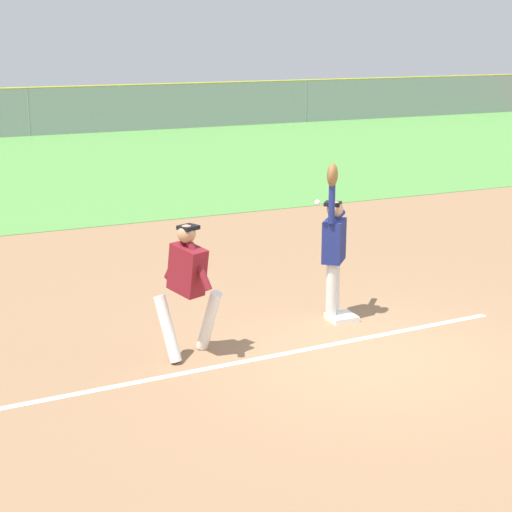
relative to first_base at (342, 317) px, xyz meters
The scene contains 9 objects.
ground_plane 1.32m from the first_base, 106.15° to the right, with size 75.73×75.73×0.00m, color #936D4C.
outfield_grass 15.36m from the first_base, 91.37° to the left, with size 49.06×16.39×0.01m, color #549342.
chalk_foul_line 4.10m from the first_base, 167.32° to the right, with size 12.00×0.10×0.01m, color white.
first_base is the anchor object (origin of this frame).
fielder 1.09m from the first_base, 127.81° to the left, with size 0.68×0.74×2.28m.
runner 2.66m from the first_base, behind, with size 0.88×0.81×1.72m.
baseball 1.77m from the first_base, behind, with size 0.07×0.07×0.07m, color white.
outfield_fence 23.57m from the first_base, 90.89° to the left, with size 49.14×0.08×1.90m.
parked_car_red 26.63m from the first_base, 79.26° to the left, with size 4.41×2.13×1.25m.
Camera 1 is at (-5.36, -8.30, 4.00)m, focal length 57.53 mm.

